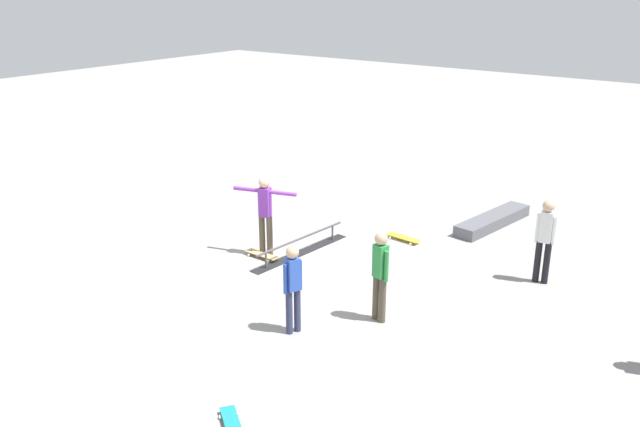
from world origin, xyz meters
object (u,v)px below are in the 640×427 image
at_px(loose_skateboard_yellow, 403,238).
at_px(bystander_blue_shirt, 293,284).
at_px(bystander_white_shirt, 545,237).
at_px(skate_ledge, 493,220).
at_px(skateboard_main, 262,255).
at_px(loose_skateboard_teal, 232,425).
at_px(skater_main, 265,210).
at_px(bystander_green_shirt, 380,271).
at_px(grind_rail, 301,246).

bearing_deg(loose_skateboard_yellow, bystander_blue_shirt, 101.98).
relative_size(bystander_white_shirt, loose_skateboard_yellow, 2.03).
xyz_separation_m(skate_ledge, skateboard_main, (4.65, -3.09, -0.06)).
xyz_separation_m(skateboard_main, loose_skateboard_yellow, (-2.58, 1.88, 0.00)).
height_order(bystander_blue_shirt, loose_skateboard_teal, bystander_blue_shirt).
distance_m(skater_main, bystander_blue_shirt, 3.29).
height_order(bystander_blue_shirt, loose_skateboard_yellow, bystander_blue_shirt).
relative_size(skater_main, skateboard_main, 2.13).
distance_m(skateboard_main, bystander_green_shirt, 3.55).
bearing_deg(grind_rail, bystander_blue_shirt, 40.99).
relative_size(grind_rail, skater_main, 1.59).
xyz_separation_m(bystander_green_shirt, bystander_white_shirt, (-3.11, 1.69, 0.03)).
relative_size(skater_main, bystander_white_shirt, 1.03).
xyz_separation_m(bystander_white_shirt, bystander_blue_shirt, (4.29, -2.60, -0.07)).
xyz_separation_m(skater_main, bystander_white_shirt, (-2.12, 5.07, -0.06)).
relative_size(skate_ledge, skater_main, 1.46).
bearing_deg(skater_main, bystander_blue_shirt, -58.35).
height_order(bystander_white_shirt, loose_skateboard_teal, bystander_white_shirt).
distance_m(loose_skateboard_yellow, loose_skateboard_teal, 7.17).
bearing_deg(skate_ledge, bystander_blue_shirt, -5.56).
bearing_deg(bystander_white_shirt, skate_ledge, 120.55).
bearing_deg(bystander_blue_shirt, bystander_green_shirt, -16.17).
bearing_deg(skater_main, grind_rail, 25.87).
xyz_separation_m(skater_main, bystander_blue_shirt, (2.17, 2.47, -0.13)).
bearing_deg(bystander_white_shirt, bystander_blue_shirt, -130.24).
distance_m(skate_ledge, skater_main, 5.52).
bearing_deg(loose_skateboard_teal, skater_main, -17.71).
xyz_separation_m(grind_rail, bystander_green_shirt, (1.49, 2.84, 0.75)).
bearing_deg(skater_main, bystander_green_shirt, -33.39).
xyz_separation_m(skate_ledge, bystander_white_shirt, (2.36, 1.95, 0.80)).
height_order(skate_ledge, bystander_green_shirt, bystander_green_shirt).
xyz_separation_m(skateboard_main, bystander_blue_shirt, (1.99, 2.44, 0.79)).
xyz_separation_m(grind_rail, loose_skateboard_teal, (5.10, 2.88, -0.08)).
distance_m(skate_ledge, bystander_white_shirt, 3.16).
height_order(skate_ledge, loose_skateboard_teal, skate_ledge).
relative_size(skater_main, loose_skateboard_yellow, 2.10).
bearing_deg(skateboard_main, skate_ledge, 57.68).
bearing_deg(loose_skateboard_yellow, skater_main, 56.58).
bearing_deg(loose_skateboard_yellow, skate_ledge, -115.46).
relative_size(skateboard_main, loose_skateboard_teal, 1.05).
bearing_deg(loose_skateboard_teal, skateboard_main, -16.85).
bearing_deg(skater_main, skateboard_main, -98.34).
height_order(skater_main, loose_skateboard_teal, skater_main).
height_order(skater_main, bystander_green_shirt, skater_main).
xyz_separation_m(grind_rail, skater_main, (0.50, -0.53, 0.84)).
bearing_deg(bystander_green_shirt, loose_skateboard_teal, -74.46).
distance_m(skateboard_main, bystander_blue_shirt, 3.25).
xyz_separation_m(skater_main, loose_skateboard_teal, (4.60, 3.41, -0.92)).
bearing_deg(grind_rail, bystander_white_shirt, 114.66).
height_order(skate_ledge, skateboard_main, skate_ledge).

